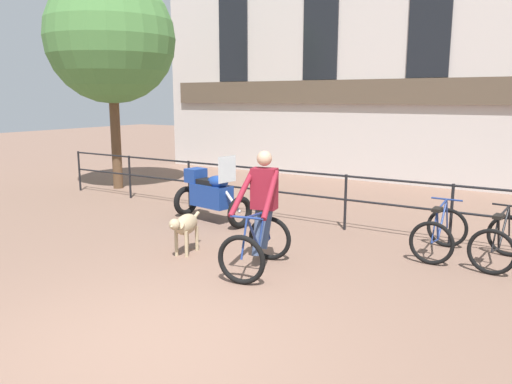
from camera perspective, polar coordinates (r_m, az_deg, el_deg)
The scene contains 8 objects.
ground_plane at distance 5.39m, azimuth -12.37°, elevation -16.55°, with size 60.00×60.00×0.00m, color #7A5B4C.
canal_railing at distance 9.38m, azimuth 10.21°, elevation -0.08°, with size 15.05×0.05×1.05m.
cyclist_with_bike at distance 7.14m, azimuth 0.46°, elevation -2.89°, with size 0.89×1.28×1.70m.
dog at distance 7.94m, azimuth -8.11°, elevation -3.82°, with size 0.38×0.93×0.65m.
parked_motorcycle at distance 9.94m, azimuth -5.19°, elevation -0.21°, with size 1.77×0.90×1.35m.
parked_bicycle_near_lamp at distance 8.33m, azimuth 20.26°, elevation -4.45°, with size 0.67×1.12×0.86m.
parked_bicycle_mid_left at distance 8.21m, azimuth 26.19°, elevation -5.12°, with size 0.78×1.18×0.86m.
tree_canalside_left at distance 14.04m, azimuth -16.28°, elevation 16.45°, with size 3.34×3.34×5.62m.
Camera 1 is at (3.42, -3.36, 2.45)m, focal length 35.00 mm.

